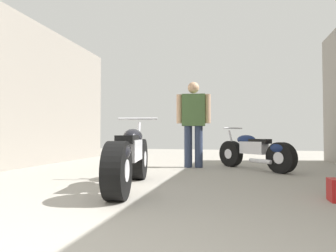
% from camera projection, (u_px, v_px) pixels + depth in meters
% --- Properties ---
extents(ground_plane, '(17.42, 17.42, 0.00)m').
position_uv_depth(ground_plane, '(170.00, 180.00, 4.24)').
color(ground_plane, '#9E998E').
extents(motorcycle_maroon_cruiser, '(0.69, 2.00, 0.93)m').
position_uv_depth(motorcycle_maroon_cruiser, '(129.00, 157.00, 3.56)').
color(motorcycle_maroon_cruiser, black).
rests_on(motorcycle_maroon_cruiser, ground_plane).
extents(motorcycle_black_naked, '(1.38, 1.35, 0.83)m').
position_uv_depth(motorcycle_black_naked, '(255.00, 151.00, 5.43)').
color(motorcycle_black_naked, black).
rests_on(motorcycle_black_naked, ground_plane).
extents(mechanic_in_blue, '(0.72, 0.32, 1.77)m').
position_uv_depth(mechanic_in_blue, '(193.00, 119.00, 5.85)').
color(mechanic_in_blue, '#2D3851').
rests_on(mechanic_in_blue, ground_plane).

